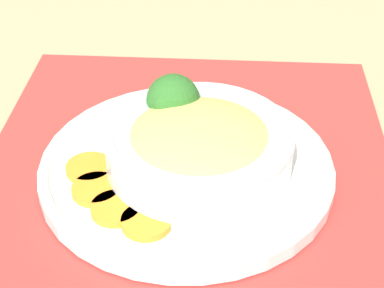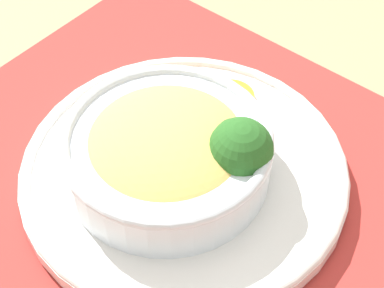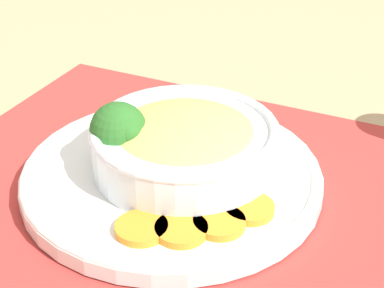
% 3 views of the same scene
% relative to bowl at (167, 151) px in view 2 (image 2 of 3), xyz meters
% --- Properties ---
extents(ground_plane, '(4.00, 4.00, 0.00)m').
position_rel_bowl_xyz_m(ground_plane, '(0.01, 0.01, -0.05)').
color(ground_plane, tan).
extents(placemat, '(0.53, 0.45, 0.00)m').
position_rel_bowl_xyz_m(placemat, '(0.01, 0.01, -0.05)').
color(placemat, '#B2332D').
rests_on(placemat, ground_plane).
extents(plate, '(0.30, 0.30, 0.02)m').
position_rel_bowl_xyz_m(plate, '(0.01, 0.01, -0.03)').
color(plate, white).
rests_on(plate, placemat).
extents(bowl, '(0.19, 0.19, 0.06)m').
position_rel_bowl_xyz_m(bowl, '(0.00, 0.00, 0.00)').
color(bowl, silver).
rests_on(bowl, plate).
extents(broccoli_floret, '(0.06, 0.06, 0.07)m').
position_rel_bowl_xyz_m(broccoli_floret, '(0.06, 0.03, 0.01)').
color(broccoli_floret, '#84AD5B').
rests_on(broccoli_floret, plate).
extents(carrot_slice_near, '(0.05, 0.05, 0.01)m').
position_rel_bowl_xyz_m(carrot_slice_near, '(-0.01, 0.11, -0.03)').
color(carrot_slice_near, orange).
rests_on(carrot_slice_near, plate).
extents(carrot_slice_middle, '(0.05, 0.05, 0.01)m').
position_rel_bowl_xyz_m(carrot_slice_middle, '(-0.05, 0.10, -0.03)').
color(carrot_slice_middle, orange).
rests_on(carrot_slice_middle, plate).
extents(carrot_slice_far, '(0.05, 0.05, 0.01)m').
position_rel_bowl_xyz_m(carrot_slice_far, '(-0.07, 0.07, -0.03)').
color(carrot_slice_far, orange).
rests_on(carrot_slice_far, plate).
extents(carrot_slice_extra, '(0.05, 0.05, 0.01)m').
position_rel_bowl_xyz_m(carrot_slice_extra, '(-0.09, 0.04, -0.03)').
color(carrot_slice_extra, orange).
rests_on(carrot_slice_extra, plate).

